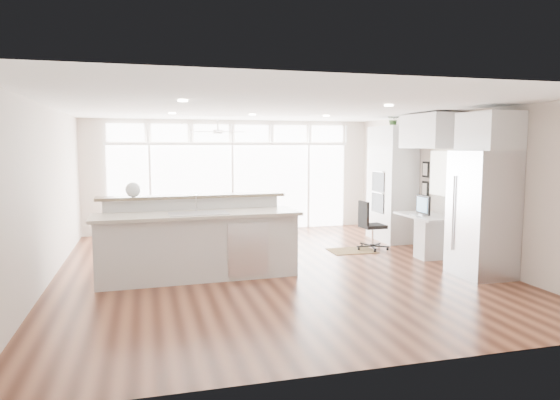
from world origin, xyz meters
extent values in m
cube|color=#452115|center=(0.00, 0.00, -0.01)|extent=(7.00, 8.00, 0.02)
cube|color=white|center=(0.00, 0.00, 2.70)|extent=(7.00, 8.00, 0.02)
cube|color=beige|center=(0.00, 4.00, 1.35)|extent=(7.00, 0.04, 2.70)
cube|color=beige|center=(0.00, -4.00, 1.35)|extent=(7.00, 0.04, 2.70)
cube|color=beige|center=(-3.50, 0.00, 1.35)|extent=(0.04, 8.00, 2.70)
cube|color=beige|center=(3.50, 0.00, 1.35)|extent=(0.04, 8.00, 2.70)
cube|color=white|center=(0.00, 3.94, 1.05)|extent=(5.80, 0.06, 2.08)
cube|color=white|center=(0.00, 3.94, 2.38)|extent=(5.90, 0.06, 0.40)
cube|color=silver|center=(3.46, 0.30, 1.55)|extent=(0.04, 0.85, 0.85)
cube|color=white|center=(-0.50, 2.80, 2.48)|extent=(1.16, 1.16, 0.32)
cube|color=white|center=(0.00, 0.20, 2.68)|extent=(3.40, 3.00, 0.02)
cube|color=silver|center=(3.17, 1.80, 1.25)|extent=(0.64, 1.20, 2.50)
cube|color=silver|center=(3.13, 0.30, 0.38)|extent=(0.72, 1.30, 0.76)
cube|color=silver|center=(3.17, 0.30, 2.35)|extent=(0.64, 1.30, 0.64)
cube|color=silver|center=(3.11, -1.35, 1.00)|extent=(0.76, 0.90, 2.00)
cube|color=silver|center=(3.17, -1.35, 2.30)|extent=(0.64, 0.90, 0.60)
cube|color=black|center=(3.46, 0.92, 1.40)|extent=(0.06, 0.22, 0.80)
cube|color=silver|center=(-1.28, -0.28, 0.63)|extent=(3.24, 1.32, 1.27)
cube|color=#382611|center=(1.87, 0.93, 0.01)|extent=(0.91, 0.67, 0.01)
cube|color=black|center=(2.33, 0.97, 0.49)|extent=(0.52, 0.48, 0.97)
sphere|color=white|center=(-2.24, 0.08, 1.39)|extent=(0.28, 0.28, 0.24)
cube|color=black|center=(3.05, 0.30, 0.96)|extent=(0.10, 0.48, 0.40)
cube|color=silver|center=(2.88, 0.30, 0.77)|extent=(0.13, 0.29, 0.01)
imported|color=#385F28|center=(3.17, 1.80, 2.62)|extent=(0.28, 0.31, 0.24)
camera|label=1|loc=(-2.04, -8.08, 2.08)|focal=32.00mm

